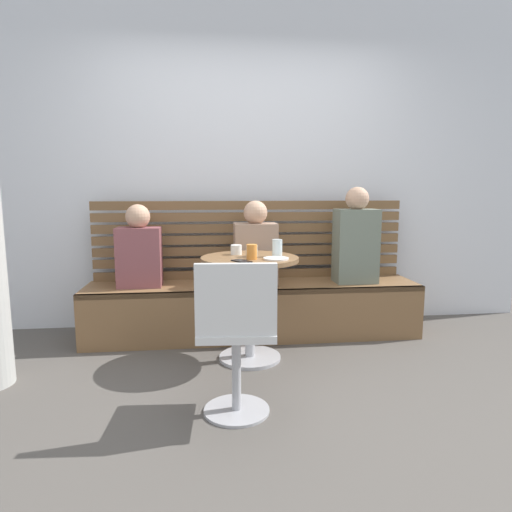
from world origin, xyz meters
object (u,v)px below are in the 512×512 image
object	(u,v)px
cafe_table	(250,288)
phone_on_table	(242,261)
cup_glass_short	(252,251)
person_child_left	(139,250)
cup_ceramic_white	(236,250)
person_adult	(356,240)
cup_glass_tall	(277,248)
white_chair	(236,333)
plate_small	(276,259)
person_child_middle	(255,248)
booth_bench	(254,310)
cup_tumbler_orange	(252,252)

from	to	relation	value
cafe_table	phone_on_table	world-z (taller)	phone_on_table
cafe_table	cup_glass_short	distance (m)	0.26
person_child_left	cafe_table	bearing A→B (deg)	-32.30
person_child_left	cup_ceramic_white	distance (m)	0.84
person_adult	person_child_left	world-z (taller)	person_adult
person_child_left	cup_glass_tall	world-z (taller)	person_child_left
cup_glass_tall	cafe_table	bearing A→B (deg)	179.45
person_child_left	cup_glass_tall	bearing A→B (deg)	-27.22
white_chair	person_child_left	bearing A→B (deg)	116.75
white_chair	cup_ceramic_white	distance (m)	0.99
cafe_table	cup_glass_short	xyz separation A→B (m)	(0.02, 0.01, 0.26)
cafe_table	plate_small	size ratio (longest dim) A/B	4.35
cafe_table	cup_ceramic_white	size ratio (longest dim) A/B	9.25
person_child_middle	cup_glass_short	size ratio (longest dim) A/B	8.47
person_child_middle	cup_glass_short	bearing A→B (deg)	-99.58
person_adult	plate_small	size ratio (longest dim) A/B	4.63
booth_bench	phone_on_table	bearing A→B (deg)	-102.30
person_child_left	cup_tumbler_orange	xyz separation A→B (m)	(0.83, -0.63, 0.06)
cafe_table	cup_ceramic_white	xyz separation A→B (m)	(-0.08, 0.13, 0.26)
cup_ceramic_white	phone_on_table	size ratio (longest dim) A/B	0.57
booth_bench	white_chair	bearing A→B (deg)	-100.03
person_adult	person_child_middle	world-z (taller)	person_adult
cafe_table	cup_tumbler_orange	xyz separation A→B (m)	(0.00, -0.10, 0.27)
booth_bench	plate_small	bearing A→B (deg)	-82.74
white_chair	person_child_left	size ratio (longest dim) A/B	1.31
person_child_left	phone_on_table	xyz separation A→B (m)	(0.75, -0.72, 0.02)
booth_bench	person_child_middle	size ratio (longest dim) A/B	3.98
cup_glass_short	phone_on_table	distance (m)	0.23
white_chair	booth_bench	bearing A→B (deg)	79.97
cup_ceramic_white	cup_glass_short	size ratio (longest dim) A/B	1.00
person_child_middle	plate_small	size ratio (longest dim) A/B	3.99
cafe_table	person_adult	xyz separation A→B (m)	(0.93, 0.48, 0.28)
white_chair	person_child_middle	bearing A→B (deg)	79.17
white_chair	phone_on_table	xyz separation A→B (m)	(0.08, 0.61, 0.28)
cafe_table	phone_on_table	size ratio (longest dim) A/B	5.29
white_chair	plate_small	world-z (taller)	white_chair
person_child_left	person_child_middle	bearing A→B (deg)	-2.74
person_adult	cup_glass_short	xyz separation A→B (m)	(-0.91, -0.46, -0.01)
cafe_table	booth_bench	bearing A→B (deg)	80.92
cup_tumbler_orange	phone_on_table	size ratio (longest dim) A/B	0.71
person_adult	cup_glass_tall	world-z (taller)	person_adult
cup_tumbler_orange	plate_small	world-z (taller)	cup_tumbler_orange
cup_tumbler_orange	cafe_table	bearing A→B (deg)	92.01
cup_ceramic_white	cup_glass_short	xyz separation A→B (m)	(0.10, -0.11, 0.01)
person_child_middle	phone_on_table	bearing A→B (deg)	-103.91
white_chair	phone_on_table	size ratio (longest dim) A/B	6.07
person_adult	plate_small	bearing A→B (deg)	-141.32
white_chair	person_adult	distance (m)	1.71
cup_glass_short	cup_tumbler_orange	bearing A→B (deg)	-96.03
phone_on_table	person_child_middle	bearing A→B (deg)	43.12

